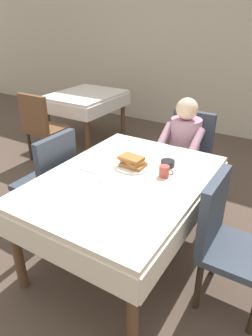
{
  "coord_description": "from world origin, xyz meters",
  "views": [
    {
      "loc": [
        1.05,
        -1.68,
        1.82
      ],
      "look_at": [
        -0.02,
        0.05,
        0.79
      ],
      "focal_mm": 32.79,
      "sensor_mm": 36.0,
      "label": 1
    }
  ],
  "objects_px": {
    "cup_coffee": "(164,171)",
    "bowl_butter": "(168,163)",
    "background_table_far": "(86,101)",
    "background_chair_empty": "(41,124)",
    "chair_right_side": "(225,236)",
    "breakfast_stack": "(132,162)",
    "chair_diner": "(188,151)",
    "chair_left_side": "(50,177)",
    "spoon_near_edge": "(106,185)",
    "diner_person": "(183,144)",
    "plate_breakfast": "(132,166)",
    "fork_left_of_plate": "(111,162)",
    "dining_table_main": "(124,188)",
    "knife_right_of_plate": "(153,174)"
  },
  "relations": [
    {
      "from": "diner_person",
      "to": "background_chair_empty",
      "type": "height_order",
      "value": "diner_person"
    },
    {
      "from": "chair_right_side",
      "to": "breakfast_stack",
      "type": "xyz_separation_m",
      "value": [
        -0.8,
        0.17,
        0.26
      ]
    },
    {
      "from": "breakfast_stack",
      "to": "bowl_butter",
      "type": "relative_size",
      "value": 1.89
    },
    {
      "from": "breakfast_stack",
      "to": "background_chair_empty",
      "type": "xyz_separation_m",
      "value": [
        -1.87,
        0.82,
        -0.26
      ]
    },
    {
      "from": "fork_left_of_plate",
      "to": "chair_left_side",
      "type": "bearing_deg",
      "value": 106.05
    },
    {
      "from": "dining_table_main",
      "to": "cup_coffee",
      "type": "distance_m",
      "value": 0.32
    },
    {
      "from": "chair_diner",
      "to": "chair_left_side",
      "type": "xyz_separation_m",
      "value": [
        -0.83,
        -1.17,
        0.0
      ]
    },
    {
      "from": "dining_table_main",
      "to": "cup_coffee",
      "type": "relative_size",
      "value": 13.49
    },
    {
      "from": "plate_breakfast",
      "to": "fork_left_of_plate",
      "type": "distance_m",
      "value": 0.19
    },
    {
      "from": "dining_table_main",
      "to": "bowl_butter",
      "type": "distance_m",
      "value": 0.41
    },
    {
      "from": "breakfast_stack",
      "to": "bowl_butter",
      "type": "height_order",
      "value": "breakfast_stack"
    },
    {
      "from": "background_chair_empty",
      "to": "breakfast_stack",
      "type": "bearing_deg",
      "value": -23.8
    },
    {
      "from": "chair_left_side",
      "to": "plate_breakfast",
      "type": "relative_size",
      "value": 3.32
    },
    {
      "from": "chair_right_side",
      "to": "fork_left_of_plate",
      "type": "xyz_separation_m",
      "value": [
        -1.0,
        0.16,
        0.21
      ]
    },
    {
      "from": "cup_coffee",
      "to": "bowl_butter",
      "type": "distance_m",
      "value": 0.18
    },
    {
      "from": "chair_right_side",
      "to": "breakfast_stack",
      "type": "bearing_deg",
      "value": -101.86
    },
    {
      "from": "diner_person",
      "to": "chair_left_side",
      "type": "xyz_separation_m",
      "value": [
        -0.83,
        -1.01,
        -0.14
      ]
    },
    {
      "from": "breakfast_stack",
      "to": "chair_left_side",
      "type": "bearing_deg",
      "value": -167.18
    },
    {
      "from": "chair_right_side",
      "to": "background_table_far",
      "type": "xyz_separation_m",
      "value": [
        -2.67,
        1.94,
        0.09
      ]
    },
    {
      "from": "chair_left_side",
      "to": "cup_coffee",
      "type": "bearing_deg",
      "value": -80.49
    },
    {
      "from": "chair_left_side",
      "to": "cup_coffee",
      "type": "relative_size",
      "value": 8.23
    },
    {
      "from": "diner_person",
      "to": "background_chair_empty",
      "type": "xyz_separation_m",
      "value": [
        -1.96,
        -0.02,
        -0.14
      ]
    },
    {
      "from": "plate_breakfast",
      "to": "knife_right_of_plate",
      "type": "relative_size",
      "value": 1.4
    },
    {
      "from": "breakfast_stack",
      "to": "diner_person",
      "type": "bearing_deg",
      "value": 84.1
    },
    {
      "from": "bowl_butter",
      "to": "chair_right_side",
      "type": "bearing_deg",
      "value": -30.54
    },
    {
      "from": "chair_right_side",
      "to": "spoon_near_edge",
      "type": "xyz_separation_m",
      "value": [
        -0.82,
        -0.17,
        0.21
      ]
    },
    {
      "from": "plate_breakfast",
      "to": "bowl_butter",
      "type": "bearing_deg",
      "value": 35.49
    },
    {
      "from": "dining_table_main",
      "to": "fork_left_of_plate",
      "type": "bearing_deg",
      "value": 144.71
    },
    {
      "from": "background_table_far",
      "to": "background_chair_empty",
      "type": "bearing_deg",
      "value": -90.0
    },
    {
      "from": "dining_table_main",
      "to": "chair_left_side",
      "type": "bearing_deg",
      "value": 180.0
    },
    {
      "from": "diner_person",
      "to": "background_table_far",
      "type": "bearing_deg",
      "value": -25.39
    },
    {
      "from": "background_table_far",
      "to": "breakfast_stack",
      "type": "bearing_deg",
      "value": -43.5
    },
    {
      "from": "cup_coffee",
      "to": "spoon_near_edge",
      "type": "relative_size",
      "value": 0.75
    },
    {
      "from": "plate_breakfast",
      "to": "fork_left_of_plate",
      "type": "height_order",
      "value": "plate_breakfast"
    },
    {
      "from": "bowl_butter",
      "to": "background_table_far",
      "type": "bearing_deg",
      "value": 142.57
    },
    {
      "from": "chair_diner",
      "to": "background_chair_empty",
      "type": "height_order",
      "value": "same"
    },
    {
      "from": "chair_left_side",
      "to": "chair_diner",
      "type": "bearing_deg",
      "value": -35.26
    },
    {
      "from": "fork_left_of_plate",
      "to": "background_table_far",
      "type": "height_order",
      "value": "fork_left_of_plate"
    },
    {
      "from": "plate_breakfast",
      "to": "chair_right_side",
      "type": "bearing_deg",
      "value": -12.64
    },
    {
      "from": "diner_person",
      "to": "breakfast_stack",
      "type": "bearing_deg",
      "value": 84.1
    },
    {
      "from": "plate_breakfast",
      "to": "knife_right_of_plate",
      "type": "bearing_deg",
      "value": -6.01
    },
    {
      "from": "chair_diner",
      "to": "breakfast_stack",
      "type": "xyz_separation_m",
      "value": [
        -0.09,
        -1.0,
        0.26
      ]
    },
    {
      "from": "chair_diner",
      "to": "cup_coffee",
      "type": "relative_size",
      "value": 8.23
    },
    {
      "from": "chair_left_side",
      "to": "knife_right_of_plate",
      "type": "xyz_separation_m",
      "value": [
        0.92,
        0.16,
        0.21
      ]
    },
    {
      "from": "chair_diner",
      "to": "dining_table_main",
      "type": "bearing_deg",
      "value": 87.23
    },
    {
      "from": "chair_diner",
      "to": "chair_right_side",
      "type": "bearing_deg",
      "value": 121.4
    },
    {
      "from": "chair_diner",
      "to": "chair_right_side",
      "type": "relative_size",
      "value": 1.0
    },
    {
      "from": "fork_left_of_plate",
      "to": "knife_right_of_plate",
      "type": "distance_m",
      "value": 0.38
    },
    {
      "from": "plate_breakfast",
      "to": "fork_left_of_plate",
      "type": "bearing_deg",
      "value": -173.99
    },
    {
      "from": "background_table_far",
      "to": "cup_coffee",
      "type": "bearing_deg",
      "value": -39.61
    }
  ]
}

